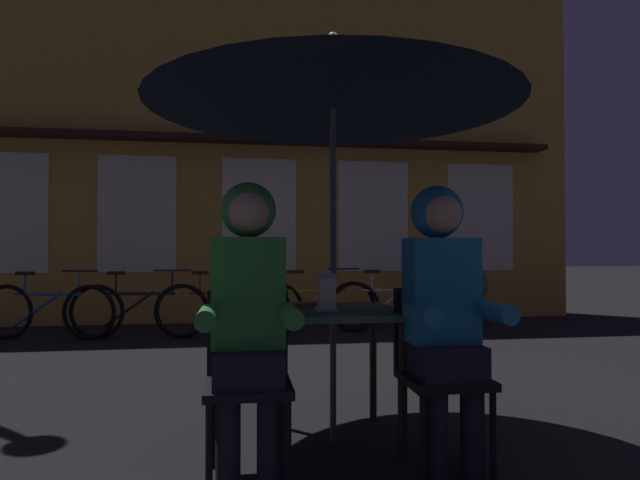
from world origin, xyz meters
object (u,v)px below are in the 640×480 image
bicycle_nearest (47,311)px  potted_plant (465,290)px  chair_left (248,371)px  person_right_hooded (443,295)px  patio_umbrella (333,76)px  lantern (327,288)px  bicycle_second (140,310)px  book (303,304)px  bicycle_fourth (316,306)px  person_left_hooded (248,297)px  chair_right (439,364)px  bicycle_fifth (393,306)px  cafe_table (333,327)px  bicycle_third (223,309)px

bicycle_nearest → potted_plant: 5.28m
chair_left → bicycle_nearest: bearing=118.6°
potted_plant → person_right_hooded: bearing=-115.1°
patio_umbrella → lantern: 1.20m
bicycle_second → book: bicycle_second is taller
bicycle_fourth → person_left_hooded: bearing=-102.3°
chair_right → bicycle_second: bearing=117.8°
chair_left → person_right_hooded: 1.03m
lantern → bicycle_nearest: 4.84m
bicycle_second → bicycle_fourth: 2.19m
chair_left → potted_plant: size_ratio=0.95×
book → bicycle_nearest: bearing=110.1°
bicycle_second → bicycle_fifth: bearing=0.6°
person_right_hooded → bicycle_nearest: size_ratio=0.85×
cafe_table → person_right_hooded: size_ratio=0.53×
person_left_hooded → person_right_hooded: same height
chair_left → person_left_hooded: size_ratio=0.62×
person_left_hooded → bicycle_fifth: 4.71m
patio_umbrella → bicycle_fifth: bearing=68.9°
bicycle_fourth → potted_plant: (2.01, -0.07, 0.20)m
chair_right → book: (-0.63, 0.52, 0.26)m
bicycle_nearest → bicycle_third: same height
person_left_hooded → bicycle_third: (-0.23, 4.18, -0.50)m
patio_umbrella → book: 1.32m
bicycle_fourth → book: bearing=-99.3°
person_right_hooded → bicycle_nearest: bearing=127.3°
lantern → bicycle_fifth: bearing=68.6°
person_right_hooded → bicycle_nearest: 5.42m
book → lantern: bearing=-82.2°
person_left_hooded → book: 0.67m
person_right_hooded → bicycle_third: (-1.19, 4.18, -0.50)m
book → potted_plant: bearing=39.3°
patio_umbrella → person_left_hooded: size_ratio=1.65×
potted_plant → bicycle_nearest: bearing=179.8°
patio_umbrella → book: (-0.15, 0.15, -1.31)m
chair_right → person_right_hooded: person_right_hooded is taller
lantern → person_right_hooded: person_right_hooded is taller
patio_umbrella → chair_left: (-0.48, -0.37, -1.57)m
patio_umbrella → potted_plant: size_ratio=2.51×
bicycle_fourth → potted_plant: 2.02m
cafe_table → lantern: bearing=-119.9°
bicycle_fifth → book: bicycle_fifth is taller
chair_left → person_right_hooded: person_right_hooded is taller
chair_left → chair_right: same height
bicycle_fifth → potted_plant: 1.02m
chair_right → potted_plant: potted_plant is taller
bicycle_nearest → chair_right: bearing=-52.3°
person_left_hooded → bicycle_second: 4.42m
chair_right → bicycle_fourth: 4.30m
bicycle_nearest → bicycle_second: 1.08m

